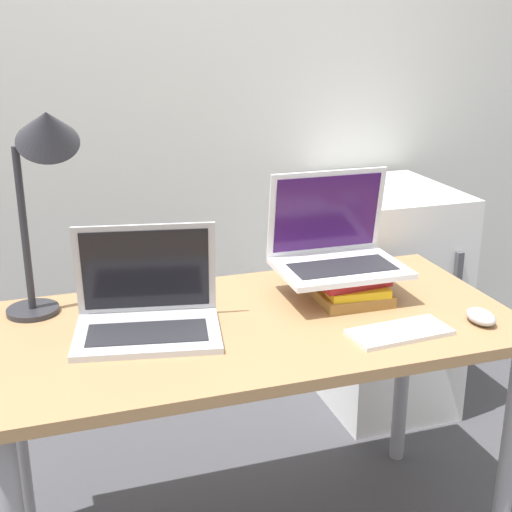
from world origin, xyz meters
The scene contains 9 objects.
wall_back centered at (0.00, 1.39, 1.35)m, with size 8.00×0.05×2.70m.
desk centered at (0.00, 0.35, 0.66)m, with size 1.39×0.70×0.75m.
laptop_left centered at (-0.28, 0.37, 0.80)m, with size 0.40×0.32×0.27m.
book_stack centered at (0.30, 0.43, 0.79)m, with size 0.22×0.27×0.08m.
laptop_on_books centered at (0.28, 0.46, 0.88)m, with size 0.36×0.26×0.27m.
wireless_keyboard centered at (0.32, 0.15, 0.75)m, with size 0.27×0.14×0.01m.
mouse centered at (0.56, 0.15, 0.77)m, with size 0.06×0.10×0.04m.
desk_lamp centered at (-0.49, 0.55, 1.19)m, with size 0.23×0.20×0.59m.
mini_fridge centered at (0.77, 1.04, 0.45)m, with size 0.46×0.57×0.89m.
Camera 1 is at (-0.53, -1.30, 1.52)m, focal length 50.00 mm.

